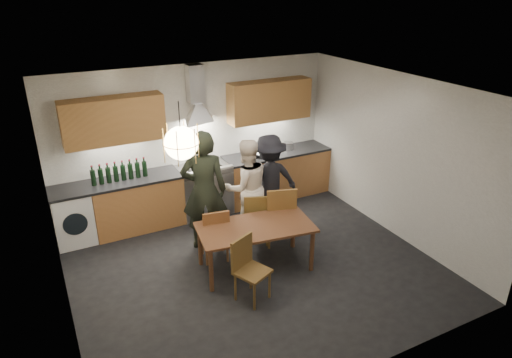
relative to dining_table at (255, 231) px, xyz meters
name	(u,v)px	position (x,y,z in m)	size (l,w,h in m)	color
ground	(254,267)	(-0.02, 0.01, -0.60)	(5.00, 5.00, 0.00)	black
room_shell	(254,158)	(-0.02, 0.01, 1.10)	(5.02, 4.52, 2.61)	white
counter_run	(205,189)	(0.00, 1.96, -0.15)	(5.00, 0.62, 0.90)	tan
range_stove	(204,190)	(-0.02, 1.96, -0.16)	(0.90, 0.60, 0.92)	silver
wall_fixtures	(198,109)	(-0.02, 2.08, 1.27)	(4.30, 0.54, 1.10)	#BC8448
pendant_lamp	(181,143)	(-1.02, -0.09, 1.50)	(0.43, 0.43, 0.70)	black
dining_table	(255,231)	(0.00, 0.00, 0.00)	(1.71, 1.03, 0.68)	brown
chair_back_left	(215,232)	(-0.44, 0.42, -0.11)	(0.44, 0.44, 0.86)	brown
chair_back_mid	(257,216)	(0.31, 0.57, -0.10)	(0.52, 0.52, 0.87)	brown
chair_back_right	(280,212)	(0.62, 0.38, -0.03)	(0.56, 0.56, 1.00)	brown
chair_front	(248,265)	(-0.40, -0.55, -0.11)	(0.52, 0.52, 0.86)	brown
person_left	(204,191)	(-0.41, 0.90, 0.34)	(0.69, 0.45, 1.89)	black
person_mid	(246,187)	(0.34, 0.99, 0.20)	(0.78, 0.61, 1.61)	white
person_right	(269,180)	(0.83, 1.12, 0.18)	(1.01, 0.58, 1.57)	black
mixing_bowl	(257,154)	(1.04, 1.95, 0.34)	(0.33, 0.33, 0.08)	silver
stock_pot	(288,146)	(1.73, 2.01, 0.36)	(0.18, 0.18, 0.13)	#B0B0B3
wine_bottles	(119,171)	(-1.43, 1.96, 0.46)	(0.89, 0.08, 0.33)	black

